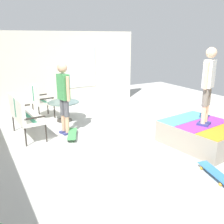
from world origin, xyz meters
name	(u,v)px	position (x,y,z in m)	size (l,w,h in m)	color
ground_plane	(127,143)	(0.00, 0.00, -0.05)	(12.00, 12.00, 0.10)	#B2B2AD
house_facade	(55,70)	(3.80, 0.49, 1.28)	(0.23, 6.00, 2.55)	silver
skate_ramp	(203,134)	(-1.02, -1.41, 0.25)	(1.80, 2.23, 0.51)	gray
patio_bench	(23,113)	(1.43, 2.07, 0.62)	(1.28, 0.63, 1.02)	#2D2823
patio_chair_near_house	(39,98)	(2.78, 1.34, 0.61)	(0.67, 0.61, 1.02)	#2D2823
patio_table	(64,107)	(2.17, 0.79, 0.40)	(0.90, 0.90, 0.57)	#2D2823
person_watching	(64,93)	(1.17, 1.10, 1.05)	(0.47, 0.30, 1.78)	navy
person_skater	(208,81)	(-1.07, -1.33, 1.48)	(0.34, 0.44, 1.67)	navy
skateboard_by_bench	(72,134)	(0.83, 1.05, 0.08)	(0.81, 0.51, 0.10)	#3F8C4C
skateboard_spare	(215,172)	(-2.13, -0.48, 0.08)	(0.82, 0.41, 0.10)	#3372B2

